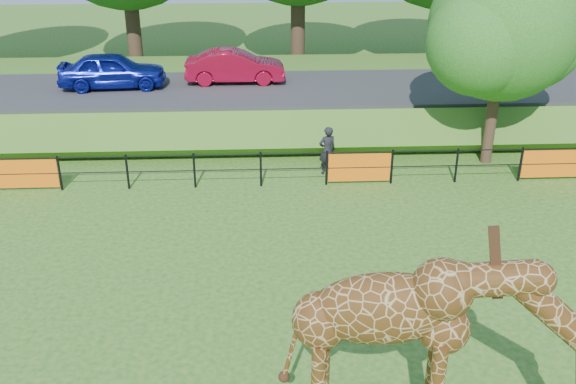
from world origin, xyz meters
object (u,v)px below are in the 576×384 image
tree_east (506,32)px  giraffe (448,358)px  car_blue (112,70)px  visitor (327,150)px  car_red (235,66)px

tree_east → giraffe: bearing=-112.2°
car_blue → visitor: (7.61, -5.37, -1.31)m
visitor → tree_east: 6.55m
giraffe → visitor: bearing=105.7°
giraffe → visitor: 11.33m
visitor → tree_east: bearing=171.6°
visitor → car_blue: bearing=-51.4°
car_blue → tree_east: bearing=-113.2°
car_blue → tree_east: tree_east is taller
giraffe → car_red: giraffe is taller
car_red → tree_east: (8.49, -5.17, 2.23)m
giraffe → tree_east: tree_east is taller
car_blue → car_red: size_ratio=1.03×
visitor → tree_east: (5.49, 0.75, 3.50)m
visitor → tree_east: size_ratio=0.23×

